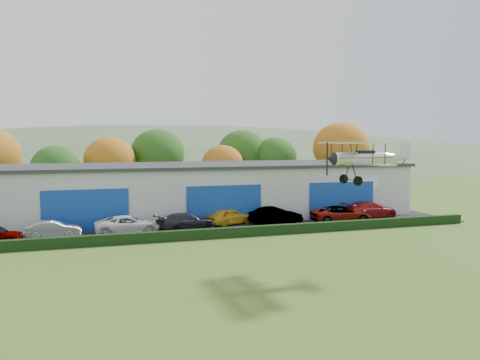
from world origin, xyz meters
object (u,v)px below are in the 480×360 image
object	(u,v)px
hangar	(208,190)
car_7	(370,210)
car_3	(186,222)
car_6	(341,214)
car_1	(54,229)
car_4	(230,216)
biplane	(366,157)
car_5	(276,216)
car_2	(129,225)

from	to	relation	value
hangar	car_7	world-z (taller)	hangar
hangar	car_3	xyz separation A→B (m)	(-4.00, -8.01, -1.86)
car_3	car_6	size ratio (longest dim) A/B	0.93
car_1	car_4	size ratio (longest dim) A/B	0.95
car_7	biplane	world-z (taller)	biplane
car_4	car_5	bearing A→B (deg)	-124.00
hangar	biplane	bearing A→B (deg)	-80.77
car_7	car_6	bearing A→B (deg)	106.05
car_4	car_5	xyz separation A→B (m)	(4.03, -1.09, 0.05)
car_3	car_7	bearing A→B (deg)	-104.38
car_7	car_3	bearing A→B (deg)	88.00
car_6	biplane	size ratio (longest dim) A/B	0.84
car_3	car_7	size ratio (longest dim) A/B	0.92
hangar	car_7	bearing A→B (deg)	-25.09
car_4	car_5	world-z (taller)	car_5
car_1	car_7	xyz separation A→B (m)	(29.14, 0.95, 0.13)
car_1	car_7	distance (m)	29.15
car_5	hangar	bearing A→B (deg)	30.14
car_1	car_5	size ratio (longest dim) A/B	0.86
car_1	car_2	world-z (taller)	car_2
car_7	car_1	bearing A→B (deg)	86.43
hangar	car_6	size ratio (longest dim) A/B	7.29
car_2	car_4	size ratio (longest dim) A/B	1.24
car_3	car_5	size ratio (longest dim) A/B	1.08
hangar	biplane	distance (m)	23.79
car_5	car_6	world-z (taller)	car_5
hangar	car_1	world-z (taller)	hangar
car_1	car_5	distance (m)	18.90
car_5	car_7	distance (m)	10.25
car_6	car_2	bearing A→B (deg)	92.34
car_2	car_3	bearing A→B (deg)	-90.08
car_7	car_5	bearing A→B (deg)	87.47
car_5	car_7	size ratio (longest dim) A/B	0.86
car_7	car_2	bearing A→B (deg)	87.23
hangar	car_1	size ratio (longest dim) A/B	9.84
car_1	car_6	bearing A→B (deg)	-88.19
hangar	car_5	xyz separation A→B (m)	(4.46, -7.40, -1.82)
car_1	car_4	xyz separation A→B (m)	(14.86, 1.52, 0.06)
car_6	biplane	world-z (taller)	biplane
car_2	car_6	xyz separation A→B (m)	(19.26, -0.55, 0.03)
biplane	hangar	bearing A→B (deg)	98.23
car_1	car_3	size ratio (longest dim) A/B	0.80
car_1	car_7	world-z (taller)	car_7
car_2	car_7	distance (m)	23.44
car_2	car_6	world-z (taller)	car_6
hangar	car_7	size ratio (longest dim) A/B	7.26
car_1	car_6	xyz separation A→B (m)	(24.98, -0.69, 0.09)
car_5	biplane	world-z (taller)	biplane
car_4	biplane	size ratio (longest dim) A/B	0.66
biplane	car_6	bearing A→B (deg)	64.13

